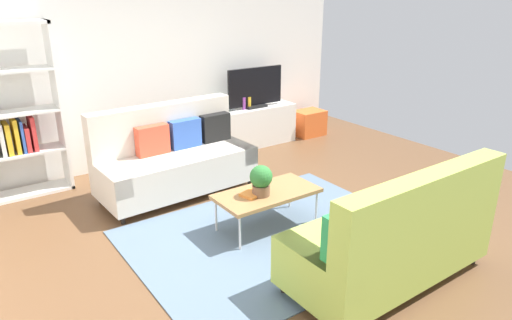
% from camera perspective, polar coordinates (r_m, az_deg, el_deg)
% --- Properties ---
extents(ground_plane, '(7.68, 7.68, 0.00)m').
position_cam_1_polar(ground_plane, '(5.04, 1.60, -8.46)').
color(ground_plane, brown).
extents(wall_far, '(6.40, 0.12, 2.90)m').
position_cam_1_polar(wall_far, '(6.93, -12.50, 11.76)').
color(wall_far, white).
rests_on(wall_far, ground_plane).
extents(area_rug, '(2.90, 2.20, 0.01)m').
position_cam_1_polar(area_rug, '(4.90, 2.29, -9.28)').
color(area_rug, slate).
rests_on(area_rug, ground_plane).
extents(couch_beige, '(1.94, 0.92, 1.10)m').
position_cam_1_polar(couch_beige, '(5.83, -10.06, 0.20)').
color(couch_beige, beige).
rests_on(couch_beige, ground_plane).
extents(couch_green, '(1.91, 0.85, 1.10)m').
position_cam_1_polar(couch_green, '(4.14, 16.59, -9.12)').
color(couch_green, '#A3BC4C').
rests_on(couch_green, ground_plane).
extents(coffee_table, '(1.10, 0.56, 0.42)m').
position_cam_1_polar(coffee_table, '(4.89, 1.40, -4.23)').
color(coffee_table, '#9E7042').
rests_on(coffee_table, ground_plane).
extents(tv_console, '(1.40, 0.44, 0.64)m').
position_cam_1_polar(tv_console, '(7.60, -0.19, 4.23)').
color(tv_console, silver).
rests_on(tv_console, ground_plane).
extents(tv, '(1.00, 0.20, 0.64)m').
position_cam_1_polar(tv, '(7.44, -0.10, 8.88)').
color(tv, black).
rests_on(tv, tv_console).
extents(bookshelf, '(1.10, 0.36, 2.10)m').
position_cam_1_polar(bookshelf, '(6.22, -28.14, 4.35)').
color(bookshelf, white).
rests_on(bookshelf, ground_plane).
extents(storage_trunk, '(0.52, 0.40, 0.44)m').
position_cam_1_polar(storage_trunk, '(8.21, 6.54, 4.59)').
color(storage_trunk, orange).
rests_on(storage_trunk, ground_plane).
extents(potted_plant, '(0.24, 0.24, 0.33)m').
position_cam_1_polar(potted_plant, '(4.73, 0.64, -2.44)').
color(potted_plant, brown).
rests_on(potted_plant, coffee_table).
extents(table_book_0, '(0.28, 0.24, 0.03)m').
position_cam_1_polar(table_book_0, '(4.80, -0.41, -4.17)').
color(table_book_0, orange).
rests_on(table_book_0, coffee_table).
extents(vase_0, '(0.13, 0.13, 0.18)m').
position_cam_1_polar(vase_0, '(7.23, -4.22, 6.68)').
color(vase_0, '#33B29E').
rests_on(vase_0, tv_console).
extents(vase_1, '(0.10, 0.10, 0.13)m').
position_cam_1_polar(vase_1, '(7.34, -2.94, 6.71)').
color(vase_1, silver).
rests_on(vase_1, tv_console).
extents(bottle_0, '(0.05, 0.05, 0.20)m').
position_cam_1_polar(bottle_0, '(7.34, -1.50, 7.00)').
color(bottle_0, purple).
rests_on(bottle_0, tv_console).
extents(bottle_1, '(0.06, 0.06, 0.19)m').
position_cam_1_polar(bottle_1, '(7.39, -0.84, 7.08)').
color(bottle_1, gold).
rests_on(bottle_1, tv_console).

